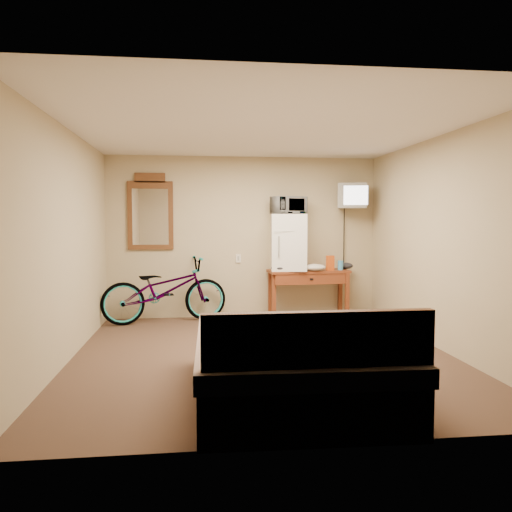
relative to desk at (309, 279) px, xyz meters
name	(u,v)px	position (x,y,z in m)	size (l,w,h in m)	color
room	(262,244)	(-0.98, -2.00, 0.63)	(4.60, 4.64, 2.50)	#473123
desk	(309,279)	(0.00, 0.00, 0.00)	(1.26, 0.54, 0.75)	maroon
mini_fridge	(288,242)	(-0.32, 0.03, 0.56)	(0.58, 0.56, 0.86)	white
microwave	(288,205)	(-0.32, 0.03, 1.12)	(0.48, 0.33, 0.27)	white
snack_bag	(330,263)	(0.32, -0.05, 0.24)	(0.11, 0.07, 0.23)	#CA4A11
blue_cup	(340,265)	(0.50, -0.02, 0.20)	(0.08, 0.08, 0.14)	#3E96D5
cloth_cream	(314,267)	(0.06, -0.12, 0.18)	(0.34, 0.26, 0.10)	beige
cloth_dark_a	(280,268)	(-0.47, -0.12, 0.18)	(0.27, 0.20, 0.10)	black
cloth_dark_b	(346,266)	(0.62, 0.11, 0.18)	(0.22, 0.18, 0.10)	black
crt_television	(352,196)	(0.68, 0.02, 1.27)	(0.52, 0.61, 0.38)	black
wall_mirror	(150,213)	(-2.41, 0.27, 1.01)	(0.68, 0.04, 1.16)	brown
bicycle	(165,290)	(-2.18, -0.05, -0.13)	(0.65, 1.85, 0.97)	black
bed	(294,363)	(-0.90, -3.37, -0.33)	(1.69, 2.20, 0.90)	brown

